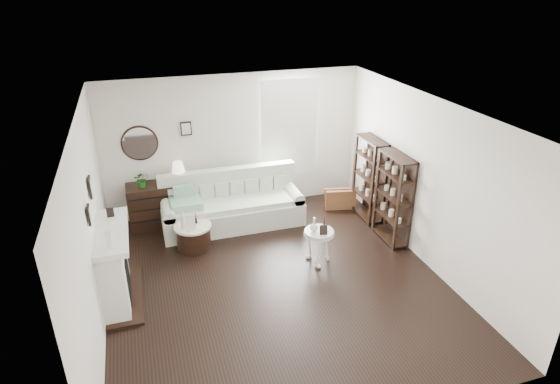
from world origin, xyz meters
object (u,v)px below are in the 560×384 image
object	(u,v)px
sofa	(232,207)
drum_table	(194,236)
pedestal_table	(319,233)
dresser	(162,204)

from	to	relation	value
sofa	drum_table	bearing A→B (deg)	-140.55
sofa	drum_table	world-z (taller)	sofa
pedestal_table	sofa	bearing A→B (deg)	121.45
dresser	drum_table	bearing A→B (deg)	-68.36
sofa	drum_table	size ratio (longest dim) A/B	4.11
sofa	pedestal_table	bearing A→B (deg)	-58.55
dresser	sofa	bearing A→B (deg)	-17.27
dresser	drum_table	world-z (taller)	dresser
drum_table	pedestal_table	xyz separation A→B (m)	(1.89, -1.06, 0.31)
dresser	pedestal_table	world-z (taller)	dresser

